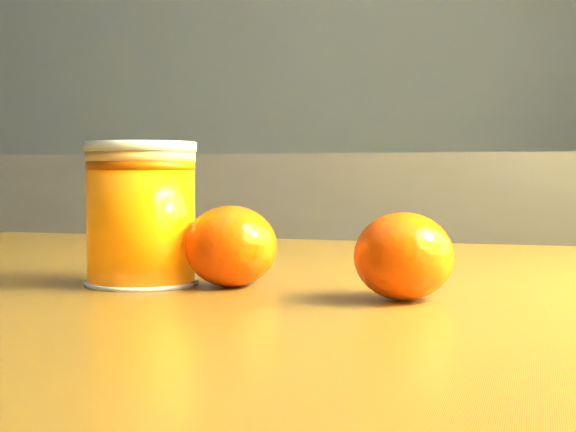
# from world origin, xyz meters

# --- Properties ---
(kitchen_counter) EXTENTS (3.15, 0.60, 0.90)m
(kitchen_counter) POSITION_xyz_m (0.00, 1.45, 0.45)
(kitchen_counter) COLOR #4B4A4F
(kitchen_counter) RESTS_ON ground
(juice_glass) EXTENTS (0.07, 0.07, 0.09)m
(juice_glass) POSITION_xyz_m (0.91, -0.03, 0.83)
(juice_glass) COLOR orange
(juice_glass) RESTS_ON table
(orange_front) EXTENTS (0.07, 0.07, 0.05)m
(orange_front) POSITION_xyz_m (1.09, -0.06, 0.81)
(orange_front) COLOR #FF4B05
(orange_front) RESTS_ON table
(orange_back) EXTENTS (0.08, 0.08, 0.05)m
(orange_back) POSITION_xyz_m (0.97, -0.03, 0.81)
(orange_back) COLOR #FF4B05
(orange_back) RESTS_ON table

